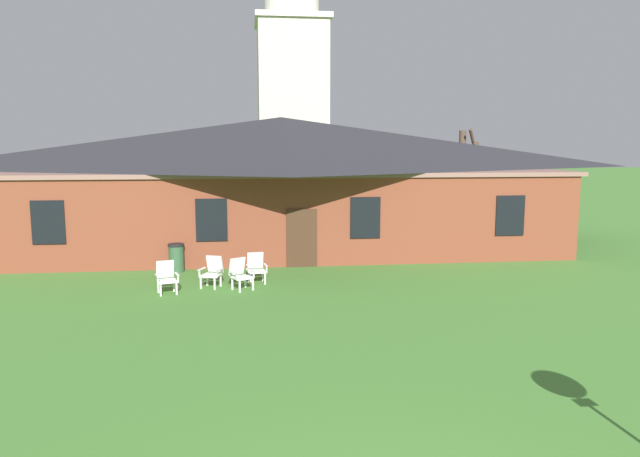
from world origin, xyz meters
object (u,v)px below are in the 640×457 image
at_px(lawn_chair_by_porch, 166,276).
at_px(lawn_chair_left_end, 240,273).
at_px(lawn_chair_near_door, 212,271).
at_px(lawn_chair_middle, 256,267).
at_px(trash_bin, 176,258).

xyz_separation_m(lawn_chair_by_porch, lawn_chair_left_end, (2.18, 0.20, 0.00)).
xyz_separation_m(lawn_chair_by_porch, lawn_chair_near_door, (1.32, 0.63, 0.00)).
relative_size(lawn_chair_near_door, lawn_chair_left_end, 1.00).
bearing_deg(lawn_chair_near_door, lawn_chair_by_porch, -154.50).
xyz_separation_m(lawn_chair_near_door, lawn_chair_middle, (1.35, 0.43, 0.00)).
xyz_separation_m(lawn_chair_near_door, lawn_chair_left_end, (0.86, -0.43, 0.00)).
xyz_separation_m(lawn_chair_by_porch, trash_bin, (-0.06, 3.03, -0.00)).
bearing_deg(lawn_chair_left_end, lawn_chair_middle, 60.26).
relative_size(lawn_chair_by_porch, lawn_chair_middle, 1.00).
height_order(lawn_chair_near_door, lawn_chair_middle, same).
bearing_deg(lawn_chair_middle, lawn_chair_left_end, -119.74).
distance_m(lawn_chair_near_door, trash_bin, 2.76).
xyz_separation_m(lawn_chair_left_end, trash_bin, (-2.24, 2.83, -0.00)).
bearing_deg(trash_bin, lawn_chair_middle, -35.80).
bearing_deg(lawn_chair_near_door, lawn_chair_left_end, -26.61).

